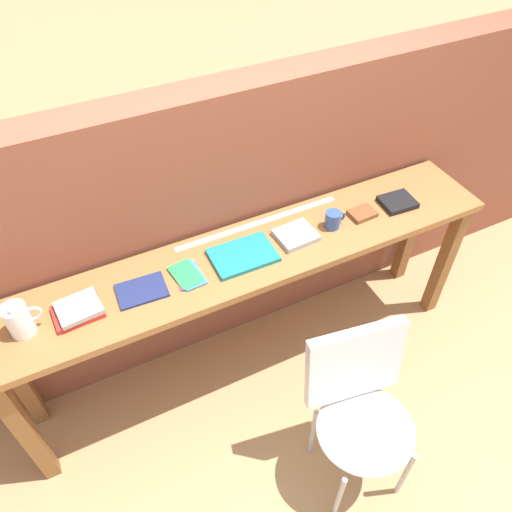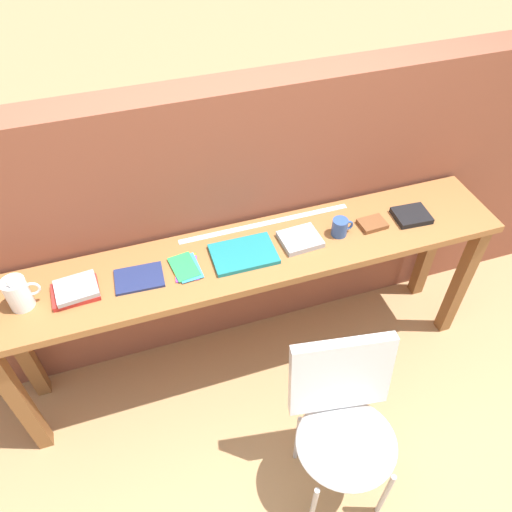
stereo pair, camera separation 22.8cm
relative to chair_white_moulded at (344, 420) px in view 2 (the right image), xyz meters
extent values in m
plane|color=tan|center=(-0.17, 0.46, -0.53)|extent=(40.00, 40.00, 0.00)
cube|color=brown|center=(-0.17, 1.10, 0.25)|extent=(6.00, 0.20, 1.56)
cube|color=#996033|center=(-0.17, 0.76, 0.33)|extent=(2.50, 0.44, 0.04)
cube|color=brown|center=(-1.36, 0.60, -0.11)|extent=(0.07, 0.07, 0.84)
cube|color=brown|center=(1.02, 0.60, -0.11)|extent=(0.07, 0.07, 0.84)
cube|color=brown|center=(-1.36, 0.92, -0.11)|extent=(0.07, 0.07, 0.84)
cube|color=brown|center=(1.02, 0.92, -0.11)|extent=(0.07, 0.07, 0.84)
ellipsoid|color=silver|center=(-0.01, -0.07, -0.08)|extent=(0.50, 0.48, 0.08)
cube|color=silver|center=(0.02, 0.12, 0.16)|extent=(0.45, 0.17, 0.40)
cylinder|color=#B2B2B7|center=(-0.20, -0.20, -0.32)|extent=(0.02, 0.02, 0.41)
cylinder|color=#B2B2B7|center=(0.13, -0.25, -0.32)|extent=(0.02, 0.02, 0.41)
cylinder|color=#B2B2B7|center=(-0.15, 0.11, -0.32)|extent=(0.02, 0.02, 0.41)
cylinder|color=#B2B2B7|center=(0.18, 0.06, -0.32)|extent=(0.02, 0.02, 0.41)
cylinder|color=white|center=(-1.19, 0.75, 0.43)|extent=(0.10, 0.10, 0.15)
cone|color=white|center=(-1.19, 0.72, 0.52)|extent=(0.04, 0.03, 0.04)
torus|color=white|center=(-1.14, 0.75, 0.44)|extent=(0.07, 0.01, 0.07)
cube|color=red|center=(-0.98, 0.75, 0.36)|extent=(0.20, 0.16, 0.02)
cube|color=#9E9EA3|center=(-0.97, 0.75, 0.39)|extent=(0.19, 0.17, 0.02)
cube|color=navy|center=(-0.70, 0.75, 0.36)|extent=(0.22, 0.16, 0.01)
cube|color=orange|center=(-0.49, 0.75, 0.35)|extent=(0.13, 0.17, 0.00)
cube|color=purple|center=(-0.49, 0.74, 0.36)|extent=(0.13, 0.17, 0.00)
cube|color=#3399D8|center=(-0.48, 0.74, 0.36)|extent=(0.12, 0.17, 0.00)
cube|color=green|center=(-0.50, 0.75, 0.36)|extent=(0.13, 0.18, 0.00)
cube|color=#19757A|center=(-0.21, 0.74, 0.36)|extent=(0.30, 0.21, 0.02)
cube|color=#9E9EA3|center=(0.07, 0.75, 0.37)|extent=(0.20, 0.17, 0.03)
cylinder|color=#2D4C8C|center=(0.27, 0.74, 0.40)|extent=(0.08, 0.08, 0.09)
torus|color=#2D4C8C|center=(0.31, 0.74, 0.40)|extent=(0.06, 0.01, 0.06)
cube|color=brown|center=(0.46, 0.75, 0.37)|extent=(0.13, 0.11, 0.02)
cube|color=black|center=(0.67, 0.74, 0.37)|extent=(0.18, 0.16, 0.03)
cube|color=silver|center=(-0.04, 0.93, 0.35)|extent=(0.88, 0.03, 0.00)
camera|label=1|loc=(-0.88, -0.74, 2.01)|focal=35.00mm
camera|label=2|loc=(-0.67, -0.83, 2.01)|focal=35.00mm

